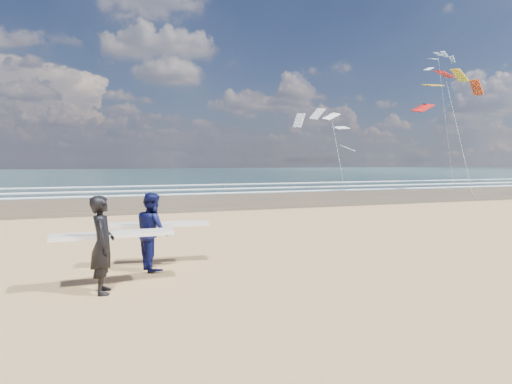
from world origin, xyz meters
name	(u,v)px	position (x,y,z in m)	size (l,w,h in m)	color
wet_sand_strip	(404,194)	(20.00, 18.00, 0.01)	(220.00, 12.00, 0.01)	#453724
ocean	(210,173)	(20.00, 72.00, 0.01)	(220.00, 100.00, 0.02)	#183135
foam_breakers	(332,186)	(20.00, 28.10, 0.05)	(220.00, 11.70, 0.05)	white
surfer_near	(104,243)	(-0.60, 0.22, 0.89)	(2.22, 0.98, 1.75)	black
surfer_far	(153,231)	(0.46, 1.67, 0.85)	(2.25, 1.23, 1.69)	#0B0E3D
kite_0	(454,113)	(23.93, 17.73, 5.73)	(6.34, 4.80, 10.00)	slate
kite_1	(335,139)	(18.21, 24.51, 4.09)	(5.99, 4.76, 7.23)	slate
kite_5	(444,111)	(37.82, 33.76, 8.06)	(4.41, 4.59, 15.78)	slate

